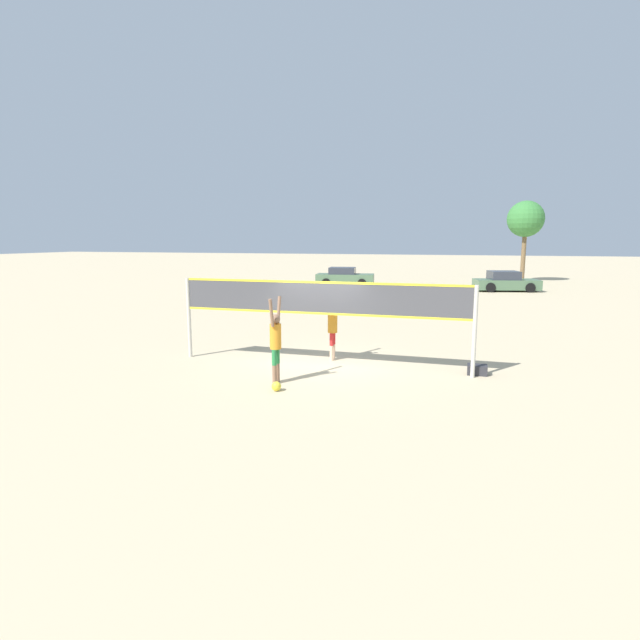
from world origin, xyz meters
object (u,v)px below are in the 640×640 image
(player_spiker, at_px, (276,338))
(player_blocker, at_px, (333,325))
(volleyball_net, at_px, (320,304))
(volleyball, at_px, (276,386))
(gear_bag, at_px, (477,370))
(tree_left_cluster, at_px, (526,220))
(parked_car_near, at_px, (345,278))
(parked_car_mid, at_px, (506,282))

(player_spiker, relative_size, player_blocker, 1.06)
(volleyball_net, relative_size, player_spiker, 3.88)
(volleyball, bearing_deg, gear_bag, 32.00)
(player_blocker, height_order, gear_bag, player_blocker)
(player_blocker, height_order, volleyball, player_blocker)
(player_spiker, height_order, volleyball, player_spiker)
(player_spiker, xyz_separation_m, tree_left_cluster, (8.78, 33.09, 3.92))
(parked_car_near, relative_size, tree_left_cluster, 0.68)
(parked_car_near, xyz_separation_m, tree_left_cluster, (13.14, 7.92, 4.40))
(volleyball, bearing_deg, player_spiker, 111.76)
(gear_bag, xyz_separation_m, parked_car_mid, (2.18, 22.60, 0.48))
(gear_bag, bearing_deg, tree_left_cluster, 82.59)
(parked_car_near, bearing_deg, gear_bag, -76.02)
(player_blocker, bearing_deg, volleyball_net, -9.53)
(player_blocker, xyz_separation_m, tree_left_cluster, (8.06, 30.40, 3.99))
(volleyball_net, relative_size, parked_car_mid, 1.85)
(volleyball_net, height_order, player_blocker, volleyball_net)
(player_spiker, bearing_deg, gear_bag, -65.18)
(volleyball_net, height_order, parked_car_mid, volleyball_net)
(player_spiker, distance_m, parked_car_near, 25.55)
(player_blocker, relative_size, volleyball, 8.85)
(player_blocker, relative_size, gear_bag, 3.99)
(parked_car_near, bearing_deg, tree_left_cluster, 23.40)
(player_spiker, relative_size, tree_left_cluster, 0.32)
(player_blocker, height_order, tree_left_cluster, tree_left_cluster)
(parked_car_near, height_order, tree_left_cluster, tree_left_cluster)
(player_spiker, distance_m, volleyball, 1.20)
(player_spiker, height_order, parked_car_mid, player_spiker)
(player_blocker, bearing_deg, parked_car_mid, 164.27)
(parked_car_mid, distance_m, tree_left_cluster, 9.57)
(volleyball, bearing_deg, parked_car_near, 100.12)
(parked_car_mid, bearing_deg, gear_bag, -108.77)
(parked_car_near, height_order, parked_car_mid, parked_car_near)
(gear_bag, distance_m, tree_left_cluster, 31.53)
(volleyball_net, height_order, player_spiker, volleyball_net)
(parked_car_near, bearing_deg, player_spiker, -87.86)
(volleyball, height_order, parked_car_near, parked_car_near)
(volleyball_net, distance_m, player_spiker, 2.05)
(player_spiker, xyz_separation_m, volleyball, (0.25, -0.62, -1.00))
(volleyball_net, xyz_separation_m, tree_left_cluster, (8.20, 31.23, 3.29))
(player_spiker, bearing_deg, volleyball_net, -17.17)
(tree_left_cluster, bearing_deg, parked_car_mid, -102.50)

